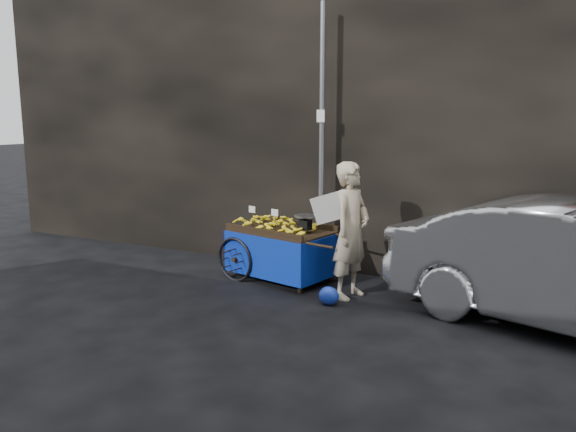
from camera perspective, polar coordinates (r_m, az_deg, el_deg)
The scene contains 6 objects.
ground at distance 7.69m, azimuth -2.64°, elevation -8.08°, with size 80.00×80.00×0.00m, color black.
building_wall at distance 9.52m, azimuth 7.14°, elevation 10.65°, with size 13.50×2.00×5.00m.
street_pole at distance 8.35m, azimuth 3.45°, elevation 7.41°, with size 0.12×0.10×4.00m.
banana_cart at distance 8.30m, azimuth -0.91°, elevation -1.90°, with size 2.14×1.30×1.09m.
vendor at distance 7.46m, azimuth 6.41°, elevation -1.46°, with size 0.80×0.74×1.82m.
plastic_bag at distance 7.30m, azimuth 4.17°, elevation -8.10°, with size 0.27×0.21×0.24m, color #1734AF.
Camera 1 is at (3.58, -6.37, 2.39)m, focal length 35.00 mm.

